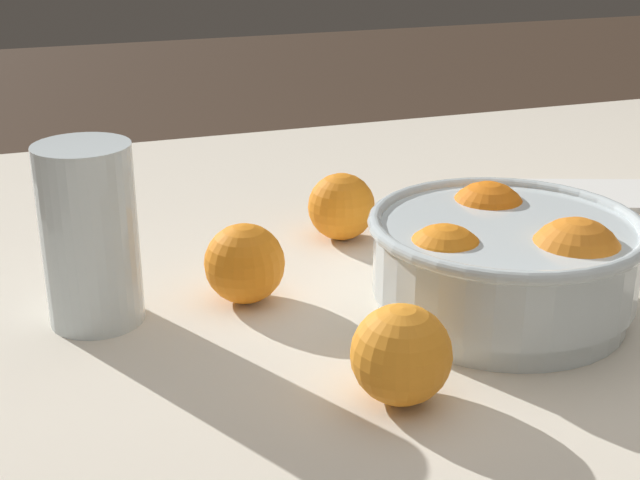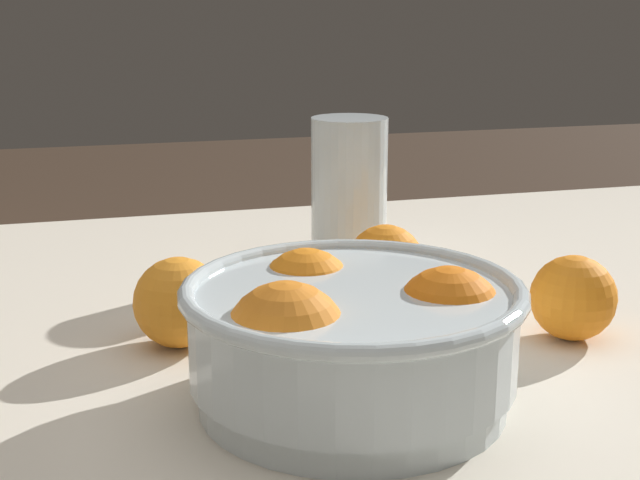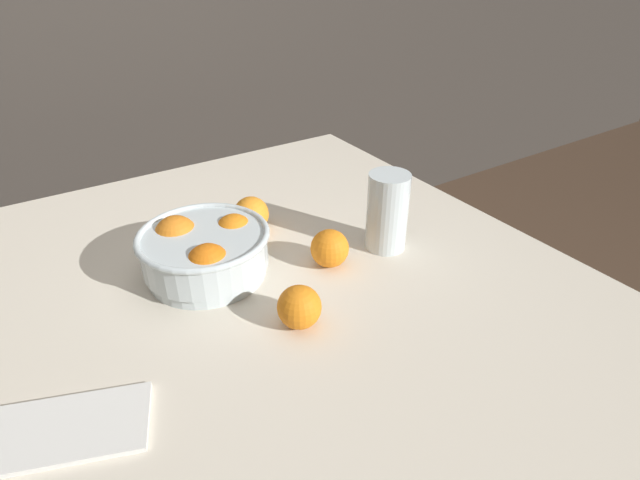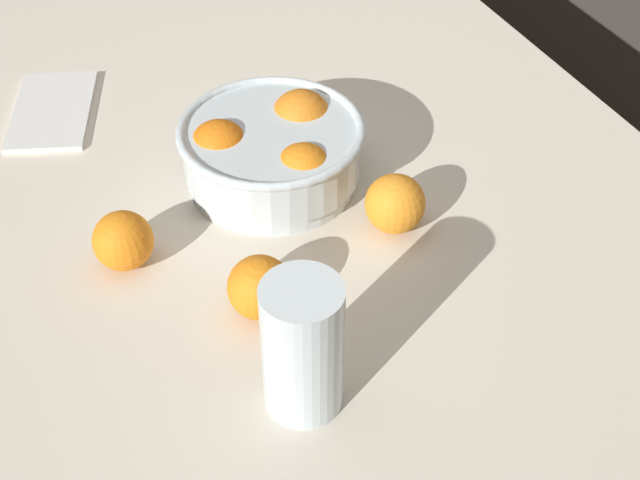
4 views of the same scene
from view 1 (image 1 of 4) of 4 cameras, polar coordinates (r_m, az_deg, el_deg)
name	(u,v)px [view 1 (image 1 of 4)]	position (r m, az deg, el deg)	size (l,w,h in m)	color
dining_table	(483,327)	(0.92, 10.38, -5.47)	(1.31, 1.20, 0.71)	beige
fruit_bowl	(504,260)	(0.79, 11.72, -1.25)	(0.24, 0.24, 0.10)	silver
juice_glass	(91,245)	(0.78, -14.45, -0.29)	(0.08, 0.08, 0.16)	#F4A314
orange_loose_near_bowl	(401,355)	(0.66, 5.21, -7.31)	(0.08, 0.08, 0.08)	orange
orange_loose_front	(245,263)	(0.81, -4.85, -1.50)	(0.07, 0.07, 0.07)	orange
orange_loose_aside	(341,207)	(0.95, 1.38, 2.15)	(0.07, 0.07, 0.07)	orange
napkin	(607,196)	(1.14, 17.89, 2.71)	(0.19, 0.11, 0.01)	white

